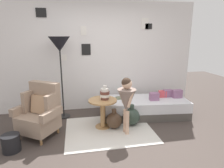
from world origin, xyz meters
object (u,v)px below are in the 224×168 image
at_px(armchair, 40,112).
at_px(person_child, 127,99).
at_px(daybed, 144,107).
at_px(book_on_daybed, 121,98).
at_px(side_table, 103,108).
at_px(vase_striped, 105,94).
at_px(floor_lamp, 60,47).
at_px(demijohn_near, 114,120).
at_px(magazine_basket, 11,143).
at_px(demijohn_far, 131,116).

height_order(armchair, person_child, person_child).
relative_size(daybed, book_on_daybed, 8.97).
relative_size(side_table, vase_striped, 2.06).
relative_size(floor_lamp, demijohn_near, 4.41).
relative_size(demijohn_near, magazine_basket, 1.44).
height_order(armchair, magazine_basket, armchair).
xyz_separation_m(side_table, book_on_daybed, (0.50, 0.53, 0.00)).
bearing_deg(person_child, side_table, 139.57).
bearing_deg(magazine_basket, daybed, 20.10).
bearing_deg(daybed, vase_striped, -158.34).
distance_m(armchair, floor_lamp, 1.40).
relative_size(book_on_daybed, demijohn_near, 0.55).
bearing_deg(daybed, side_table, -158.81).
xyz_separation_m(floor_lamp, demijohn_near, (1.01, -0.76, -1.40)).
bearing_deg(demijohn_near, armchair, 179.59).
bearing_deg(person_child, magazine_basket, -173.73).
bearing_deg(vase_striped, book_on_daybed, 49.02).
distance_m(vase_striped, demijohn_near, 0.57).
relative_size(book_on_daybed, demijohn_far, 0.51).
bearing_deg(side_table, demijohn_far, 0.11).
xyz_separation_m(side_table, vase_striped, (0.04, 0.01, 0.29)).
relative_size(armchair, side_table, 1.67).
xyz_separation_m(armchair, side_table, (1.16, 0.07, -0.03)).
height_order(person_child, demijohn_far, person_child).
xyz_separation_m(side_table, magazine_basket, (-1.55, -0.54, -0.27)).
relative_size(armchair, demijohn_near, 2.41).
relative_size(person_child, book_on_daybed, 4.88).
relative_size(vase_striped, magazine_basket, 1.01).
relative_size(daybed, person_child, 1.84).
xyz_separation_m(daybed, magazine_basket, (-2.56, -0.94, -0.06)).
bearing_deg(demijohn_near, magazine_basket, -165.22).
bearing_deg(daybed, magazine_basket, -159.90).
distance_m(side_table, floor_lamp, 1.55).
bearing_deg(armchair, demijohn_far, 2.35).
bearing_deg(person_child, vase_striped, 135.50).
bearing_deg(demijohn_far, side_table, -179.89).
height_order(demijohn_near, demijohn_far, demijohn_far).
bearing_deg(demijohn_near, daybed, 30.52).
distance_m(vase_striped, demijohn_far, 0.75).
relative_size(vase_striped, demijohn_far, 0.65).
bearing_deg(armchair, vase_striped, 3.73).
height_order(floor_lamp, demijohn_far, floor_lamp).
xyz_separation_m(armchair, demijohn_far, (1.75, 0.07, -0.26)).
xyz_separation_m(armchair, vase_striped, (1.20, 0.08, 0.26)).
bearing_deg(armchair, side_table, 3.48).
distance_m(vase_striped, book_on_daybed, 0.75).
bearing_deg(side_table, armchair, -176.52).
bearing_deg(magazine_basket, armchair, 50.52).
height_order(vase_striped, person_child, person_child).
distance_m(daybed, book_on_daybed, 0.58).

